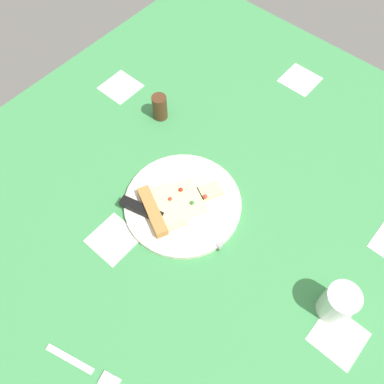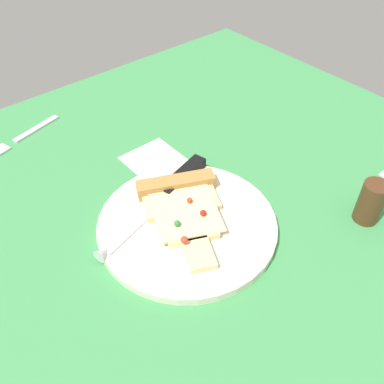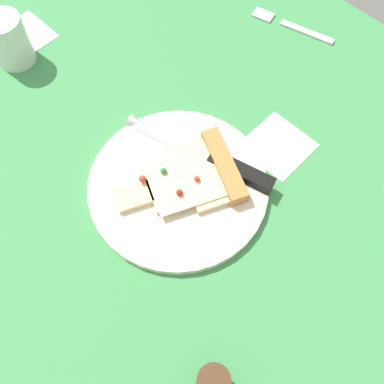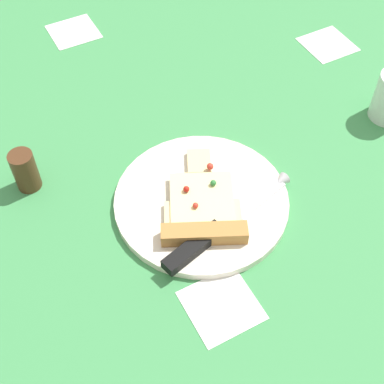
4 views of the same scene
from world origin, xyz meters
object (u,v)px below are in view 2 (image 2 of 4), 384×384
pizza_slice (183,206)px  pepper_shaker (371,202)px  plate (187,225)px  fork (21,137)px  knife (165,193)px

pizza_slice → pepper_shaker: pepper_shaker is taller
plate → fork: 37.82cm
knife → pepper_shaker: bearing=-151.5°
plate → knife: bearing=-7.9°
knife → pepper_shaker: (-21.88, -20.57, 1.47)cm
plate → knife: size_ratio=1.09×
pepper_shaker → fork: size_ratio=0.44×
plate → pepper_shaker: pepper_shaker is taller
pizza_slice → fork: pizza_slice is taller
pizza_slice → pepper_shaker: bearing=164.1°
plate → pizza_slice: size_ratio=1.36×
plate → pizza_slice: 2.97cm
pizza_slice → pepper_shaker: size_ratio=2.84×
pizza_slice → knife: 3.91cm
plate → pepper_shaker: bearing=-126.1°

